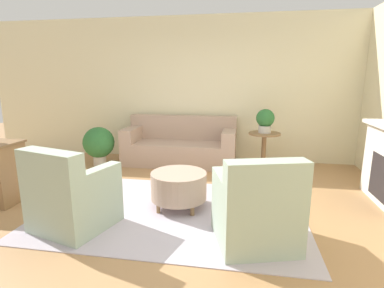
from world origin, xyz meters
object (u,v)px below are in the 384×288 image
couch (180,146)px  potted_plant_floor (99,143)px  side_table (264,145)px  potted_plant_on_side_table (265,120)px  ottoman_table (179,186)px  armchair_right (257,211)px  armchair_left (71,197)px

couch → potted_plant_floor: 1.54m
side_table → potted_plant_on_side_table: 0.44m
couch → potted_plant_floor: bearing=-164.1°
couch → ottoman_table: bearing=-78.5°
couch → armchair_right: armchair_right is taller
potted_plant_on_side_table → potted_plant_floor: (-3.04, -0.21, -0.49)m
armchair_left → side_table: armchair_left is taller
armchair_left → armchair_right: (1.98, 0.00, 0.00)m
couch → ottoman_table: 2.07m
ottoman_table → potted_plant_on_side_table: size_ratio=1.69×
couch → armchair_right: 3.07m
couch → armchair_right: (1.35, -2.76, 0.03)m
armchair_right → potted_plant_floor: armchair_right is taller
side_table → potted_plant_on_side_table: size_ratio=1.64×
armchair_right → potted_plant_on_side_table: 2.62m
armchair_right → ottoman_table: size_ratio=1.30×
ottoman_table → potted_plant_on_side_table: 2.24m
ottoman_table → potted_plant_floor: potted_plant_floor is taller
armchair_left → ottoman_table: armchair_left is taller
armchair_right → side_table: (0.21, 2.55, 0.10)m
side_table → armchair_right: bearing=-94.7°
ottoman_table → side_table: bearing=57.8°
armchair_left → potted_plant_on_side_table: potted_plant_on_side_table is taller
armchair_right → ottoman_table: 1.19m
ottoman_table → potted_plant_on_side_table: potted_plant_on_side_table is taller
armchair_left → ottoman_table: (1.04, 0.73, -0.07)m
armchair_left → potted_plant_floor: bearing=110.0°
armchair_right → potted_plant_on_side_table: bearing=85.3°
couch → potted_plant_on_side_table: size_ratio=5.08×
side_table → potted_plant_floor: bearing=-176.0°
couch → potted_plant_on_side_table: potted_plant_on_side_table is taller
couch → potted_plant_floor: size_ratio=2.89×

